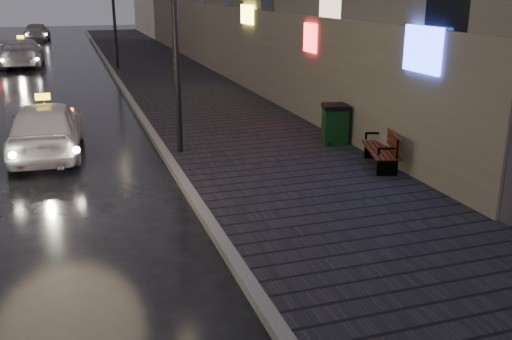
{
  "coord_description": "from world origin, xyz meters",
  "views": [
    {
      "loc": [
        -0.6,
        -7.29,
        3.96
      ],
      "look_at": [
        2.45,
        1.93,
        0.85
      ],
      "focal_mm": 40.0,
      "sensor_mm": 36.0,
      "label": 1
    }
  ],
  "objects_px": {
    "taxi_near": "(46,128)",
    "bench": "(384,149)",
    "trash_bin": "(335,123)",
    "lamp_near": "(174,10)",
    "car_far": "(37,32)",
    "taxi_mid": "(22,52)"
  },
  "relations": [
    {
      "from": "bench",
      "to": "taxi_near",
      "type": "bearing_deg",
      "value": 168.84
    },
    {
      "from": "lamp_near",
      "to": "taxi_mid",
      "type": "bearing_deg",
      "value": 103.17
    },
    {
      "from": "lamp_near",
      "to": "car_far",
      "type": "height_order",
      "value": "lamp_near"
    },
    {
      "from": "trash_bin",
      "to": "car_far",
      "type": "bearing_deg",
      "value": 118.13
    },
    {
      "from": "lamp_near",
      "to": "bench",
      "type": "bearing_deg",
      "value": -32.97
    },
    {
      "from": "taxi_mid",
      "to": "lamp_near",
      "type": "bearing_deg",
      "value": 104.85
    },
    {
      "from": "taxi_near",
      "to": "bench",
      "type": "bearing_deg",
      "value": 155.07
    },
    {
      "from": "taxi_near",
      "to": "taxi_mid",
      "type": "relative_size",
      "value": 0.82
    },
    {
      "from": "trash_bin",
      "to": "car_far",
      "type": "height_order",
      "value": "car_far"
    },
    {
      "from": "taxi_near",
      "to": "car_far",
      "type": "height_order",
      "value": "car_far"
    },
    {
      "from": "lamp_near",
      "to": "trash_bin",
      "type": "xyz_separation_m",
      "value": [
        3.95,
        -0.41,
        -2.84
      ]
    },
    {
      "from": "taxi_near",
      "to": "taxi_mid",
      "type": "xyz_separation_m",
      "value": [
        -1.5,
        18.26,
        0.03
      ]
    },
    {
      "from": "taxi_near",
      "to": "trash_bin",
      "type": "bearing_deg",
      "value": 170.4
    },
    {
      "from": "bench",
      "to": "car_far",
      "type": "bearing_deg",
      "value": 119.83
    },
    {
      "from": "lamp_near",
      "to": "bench",
      "type": "relative_size",
      "value": 3.14
    },
    {
      "from": "lamp_near",
      "to": "car_far",
      "type": "distance_m",
      "value": 35.85
    },
    {
      "from": "trash_bin",
      "to": "taxi_near",
      "type": "relative_size",
      "value": 0.24
    },
    {
      "from": "lamp_near",
      "to": "bench",
      "type": "distance_m",
      "value": 5.66
    },
    {
      "from": "lamp_near",
      "to": "car_far",
      "type": "relative_size",
      "value": 1.27
    },
    {
      "from": "taxi_mid",
      "to": "taxi_near",
      "type": "bearing_deg",
      "value": 96.4
    },
    {
      "from": "lamp_near",
      "to": "trash_bin",
      "type": "bearing_deg",
      "value": -5.89
    },
    {
      "from": "lamp_near",
      "to": "taxi_near",
      "type": "height_order",
      "value": "lamp_near"
    }
  ]
}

